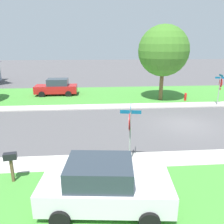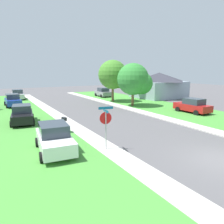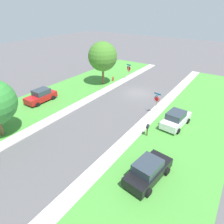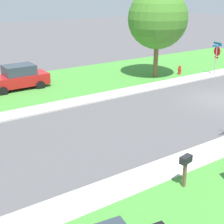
{
  "view_description": "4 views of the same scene",
  "coord_description": "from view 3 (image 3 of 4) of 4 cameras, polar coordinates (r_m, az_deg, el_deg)",
  "views": [
    {
      "loc": [
        -14.05,
        6.14,
        5.39
      ],
      "look_at": [
        -1.25,
        5.13,
        1.4
      ],
      "focal_mm": 36.13,
      "sensor_mm": 36.0,
      "label": 1
    },
    {
      "loc": [
        -10.75,
        -6.55,
        4.89
      ],
      "look_at": [
        -1.86,
        9.09,
        1.4
      ],
      "focal_mm": 34.03,
      "sensor_mm": 36.0,
      "label": 2
    },
    {
      "loc": [
        -12.31,
        25.13,
        11.78
      ],
      "look_at": [
        -1.58,
        9.29,
        1.4
      ],
      "focal_mm": 31.64,
      "sensor_mm": 36.0,
      "label": 3
    },
    {
      "loc": [
        -13.02,
        17.36,
        6.79
      ],
      "look_at": [
        -1.09,
        9.27,
        1.4
      ],
      "focal_mm": 53.04,
      "sensor_mm": 36.0,
      "label": 4
    }
  ],
  "objects": [
    {
      "name": "ground_plane",
      "position": [
        30.37,
        7.41,
        5.41
      ],
      "size": [
        120.0,
        120.0,
        0.0
      ],
      "primitive_type": "plane",
      "color": "#565456"
    },
    {
      "name": "sidewalk_east",
      "position": [
        24.48,
        -15.94,
        -1.35
      ],
      "size": [
        1.4,
        56.0,
        0.1
      ],
      "primitive_type": "cube",
      "color": "beige",
      "rests_on": "ground"
    },
    {
      "name": "lawn_east",
      "position": [
        27.96,
        -22.32,
        1.38
      ],
      "size": [
        8.0,
        56.0,
        0.08
      ],
      "primitive_type": "cube",
      "color": "#479338",
      "rests_on": "ground"
    },
    {
      "name": "sidewalk_west",
      "position": [
        19.18,
        3.22,
        -9.27
      ],
      "size": [
        1.4,
        56.0,
        0.1
      ],
      "primitive_type": "cube",
      "color": "beige",
      "rests_on": "ground"
    },
    {
      "name": "lawn_west",
      "position": [
        17.86,
        16.62,
        -14.12
      ],
      "size": [
        8.0,
        56.0,
        0.08
      ],
      "primitive_type": "cube",
      "color": "#479338",
      "rests_on": "ground"
    },
    {
      "name": "stop_sign_near_corner",
      "position": [
        35.48,
        4.84,
        12.18
      ],
      "size": [
        0.91,
        0.91,
        2.77
      ],
      "color": "#9E9EA3",
      "rests_on": "ground"
    },
    {
      "name": "stop_sign_far_corner",
      "position": [
        23.96,
        12.81,
        3.35
      ],
      "size": [
        0.91,
        0.91,
        2.77
      ],
      "color": "#9E9EA3",
      "rests_on": "ground"
    },
    {
      "name": "car_black_near_corner",
      "position": [
        15.66,
        10.42,
        -16.27
      ],
      "size": [
        2.46,
        4.5,
        1.76
      ],
      "color": "black",
      "rests_on": "ground"
    },
    {
      "name": "car_red_behind_trees",
      "position": [
        28.72,
        -19.83,
        4.41
      ],
      "size": [
        2.06,
        4.31,
        1.76
      ],
      "color": "red",
      "rests_on": "ground"
    },
    {
      "name": "car_white_kerbside_mid",
      "position": [
        22.59,
        17.98,
        -1.92
      ],
      "size": [
        2.36,
        4.46,
        1.76
      ],
      "color": "white",
      "rests_on": "ground"
    },
    {
      "name": "tree_across_right",
      "position": [
        32.71,
        -2.92,
        15.57
      ],
      "size": [
        4.94,
        4.6,
        6.94
      ],
      "color": "brown",
      "rests_on": "ground"
    },
    {
      "name": "fire_hydrant",
      "position": [
        35.05,
        0.3,
        9.6
      ],
      "size": [
        0.38,
        0.22,
        0.83
      ],
      "color": "red",
      "rests_on": "ground"
    },
    {
      "name": "mailbox",
      "position": [
        20.05,
        10.23,
        -4.53
      ],
      "size": [
        0.32,
        0.51,
        1.31
      ],
      "color": "brown",
      "rests_on": "ground"
    }
  ]
}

